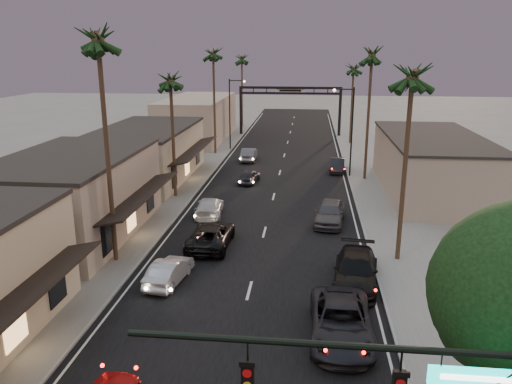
% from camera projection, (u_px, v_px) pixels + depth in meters
% --- Properties ---
extents(ground, '(200.00, 200.00, 0.00)m').
position_uv_depth(ground, '(276.00, 188.00, 46.96)').
color(ground, slate).
rests_on(ground, ground).
extents(road, '(14.00, 120.00, 0.02)m').
position_uv_depth(road, '(279.00, 175.00, 51.74)').
color(road, black).
rests_on(road, ground).
extents(sidewalk_left, '(5.00, 92.00, 0.12)m').
position_uv_depth(sidewalk_left, '(203.00, 158.00, 59.39)').
color(sidewalk_left, slate).
rests_on(sidewalk_left, ground).
extents(sidewalk_right, '(5.00, 92.00, 0.12)m').
position_uv_depth(sidewalk_right, '(365.00, 162.00, 57.44)').
color(sidewalk_right, slate).
rests_on(sidewalk_right, ground).
extents(storefront_mid, '(8.00, 14.00, 5.50)m').
position_uv_depth(storefront_mid, '(73.00, 198.00, 34.15)').
color(storefront_mid, gray).
rests_on(storefront_mid, ground).
extents(storefront_far, '(8.00, 16.00, 5.00)m').
position_uv_depth(storefront_far, '(147.00, 154.00, 49.52)').
color(storefront_far, '#BBB08F').
rests_on(storefront_far, ground).
extents(storefront_dist, '(8.00, 20.00, 6.00)m').
position_uv_depth(storefront_dist, '(198.00, 119.00, 71.37)').
color(storefront_dist, gray).
rests_on(storefront_dist, ground).
extents(building_right, '(8.00, 18.00, 5.00)m').
position_uv_depth(building_right, '(431.00, 165.00, 44.83)').
color(building_right, gray).
rests_on(building_right, ground).
extents(arch, '(15.20, 0.40, 7.27)m').
position_uv_depth(arch, '(290.00, 98.00, 74.12)').
color(arch, black).
rests_on(arch, ground).
extents(streetlight_right, '(2.13, 0.30, 9.00)m').
position_uv_depth(streetlight_right, '(349.00, 125.00, 49.56)').
color(streetlight_right, black).
rests_on(streetlight_right, ground).
extents(streetlight_left, '(2.13, 0.30, 9.00)m').
position_uv_depth(streetlight_left, '(232.00, 108.00, 63.41)').
color(streetlight_left, black).
rests_on(streetlight_left, ground).
extents(palm_lb, '(3.20, 3.20, 15.20)m').
position_uv_depth(palm_lb, '(97.00, 33.00, 26.95)').
color(palm_lb, '#38281C').
rests_on(palm_lb, ground).
extents(palm_lc, '(3.20, 3.20, 12.20)m').
position_uv_depth(palm_lc, '(170.00, 75.00, 41.14)').
color(palm_lc, '#38281C').
rests_on(palm_lc, ground).
extents(palm_ld, '(3.20, 3.20, 14.20)m').
position_uv_depth(palm_ld, '(213.00, 51.00, 58.77)').
color(palm_ld, '#38281C').
rests_on(palm_ld, ground).
extents(palm_ra, '(3.20, 3.20, 13.20)m').
position_uv_depth(palm_ra, '(413.00, 70.00, 27.63)').
color(palm_ra, '#38281C').
rests_on(palm_ra, ground).
extents(palm_rb, '(3.20, 3.20, 14.20)m').
position_uv_depth(palm_rb, '(372.00, 51.00, 46.49)').
color(palm_rb, '#38281C').
rests_on(palm_rb, ground).
extents(palm_rc, '(3.20, 3.20, 12.20)m').
position_uv_depth(palm_rc, '(354.00, 66.00, 66.14)').
color(palm_rc, '#38281C').
rests_on(palm_rc, ground).
extents(palm_far, '(3.20, 3.20, 13.20)m').
position_uv_depth(palm_far, '(242.00, 57.00, 80.99)').
color(palm_far, '#38281C').
rests_on(palm_far, ground).
extents(oncoming_pickup, '(2.63, 5.60, 1.55)m').
position_uv_depth(oncoming_pickup, '(211.00, 235.00, 32.75)').
color(oncoming_pickup, black).
rests_on(oncoming_pickup, ground).
extents(oncoming_silver, '(1.97, 4.28, 1.36)m').
position_uv_depth(oncoming_silver, '(169.00, 271.00, 27.65)').
color(oncoming_silver, '#95969A').
rests_on(oncoming_silver, ground).
extents(oncoming_white, '(2.43, 5.02, 1.41)m').
position_uv_depth(oncoming_white, '(209.00, 207.00, 38.87)').
color(oncoming_white, '#BABABA').
rests_on(oncoming_white, ground).
extents(oncoming_dgrey, '(2.08, 4.07, 1.33)m').
position_uv_depth(oncoming_dgrey, '(249.00, 176.00, 48.46)').
color(oncoming_dgrey, black).
rests_on(oncoming_dgrey, ground).
extents(oncoming_grey_far, '(1.64, 4.58, 1.50)m').
position_uv_depth(oncoming_grey_far, '(249.00, 154.00, 58.17)').
color(oncoming_grey_far, '#505056').
rests_on(oncoming_grey_far, ground).
extents(curbside_near, '(2.76, 5.94, 1.65)m').
position_uv_depth(curbside_near, '(341.00, 322.00, 22.25)').
color(curbside_near, black).
rests_on(curbside_near, ground).
extents(curbside_black, '(2.99, 5.99, 1.67)m').
position_uv_depth(curbside_black, '(356.00, 270.00, 27.40)').
color(curbside_black, black).
rests_on(curbside_black, ground).
extents(curbside_grey, '(2.67, 5.24, 1.71)m').
position_uv_depth(curbside_grey, '(330.00, 213.00, 37.04)').
color(curbside_grey, '#414145').
rests_on(curbside_grey, ground).
extents(curbside_far, '(1.79, 4.36, 1.41)m').
position_uv_depth(curbside_far, '(337.00, 165.00, 52.92)').
color(curbside_far, black).
rests_on(curbside_far, ground).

